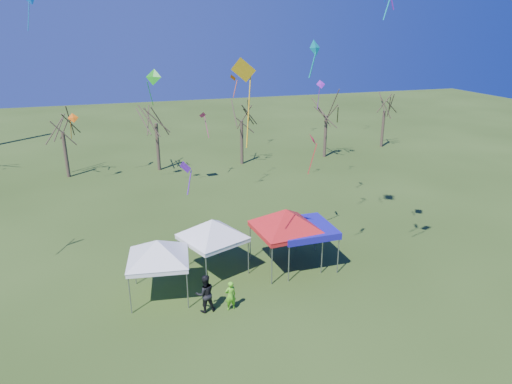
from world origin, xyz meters
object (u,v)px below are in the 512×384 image
person_dark (205,294)px  tent_blue (304,229)px  tree_2 (155,106)px  tree_4 (327,101)px  tree_1 (60,116)px  tent_white_mid (212,223)px  person_green (230,296)px  tree_3 (241,105)px  tent_white_west (157,244)px  tent_red (286,213)px  tree_5 (386,98)px

person_dark → tent_blue: bearing=-158.5°
tree_2 → tree_4: bearing=-1.2°
tree_1 → person_dark: (8.00, -25.23, -4.81)m
tent_white_mid → person_dark: size_ratio=2.02×
person_green → person_dark: bearing=-17.5°
tree_2 → tree_3: bearing=-2.3°
tent_white_west → person_green: size_ratio=2.67×
tent_red → tent_blue: 1.49m
tree_4 → tent_white_mid: (-16.92, -20.96, -3.00)m
person_green → tree_2: bearing=-95.2°
tree_2 → tree_3: size_ratio=1.03×
tent_red → person_green: bearing=-141.2°
tree_4 → tree_5: tree_4 is taller
tree_3 → tree_4: bearing=-0.3°
tree_2 → tent_white_west: (-2.35, -22.90, -3.31)m
tent_white_west → tent_red: size_ratio=0.88×
tree_3 → tent_blue: bearing=-96.3°
tree_2 → person_dark: bearing=-90.9°
tree_3 → tent_white_west: tree_3 is taller
tent_red → person_dark: 6.62m
tree_2 → tent_white_mid: bearing=-87.8°
tent_red → person_dark: bearing=-149.9°
tent_red → tree_2: bearing=102.7°
tent_red → person_dark: size_ratio=2.38×
tree_1 → tent_white_mid: size_ratio=1.90×
tent_white_mid → tent_red: tent_red is taller
tree_1 → tree_5: 34.52m
tent_red → tent_white_west: bearing=-172.0°
tent_red → person_green: tent_red is taller
tree_1 → tent_white_west: (6.05, -23.17, -2.81)m
person_dark → tree_5: bearing=-137.7°
tree_2 → person_green: (0.82, -25.19, -5.51)m
tent_white_mid → tree_2: bearing=92.2°
tree_1 → person_green: size_ratio=4.85×
tree_4 → person_green: size_ratio=5.07×
tree_1 → tree_2: size_ratio=0.92×
tree_3 → tent_blue: size_ratio=2.45×
tent_red → tent_blue: tent_red is taller
tree_2 → tree_4: 17.73m
tree_5 → tent_blue: tree_5 is taller
tree_5 → person_dark: (-26.49, -26.65, -4.75)m
tree_3 → tent_white_mid: 22.53m
tree_3 → tent_red: size_ratio=1.69×
tent_white_west → tent_blue: (8.36, 0.84, -0.66)m
tree_1 → tree_2: 8.42m
tree_3 → person_green: bearing=-107.0°
tent_blue → person_green: tent_blue is taller
person_dark → tree_3: bearing=-112.5°
tree_4 → tree_3: bearing=179.7°
tent_white_mid → tree_1: bearing=113.1°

